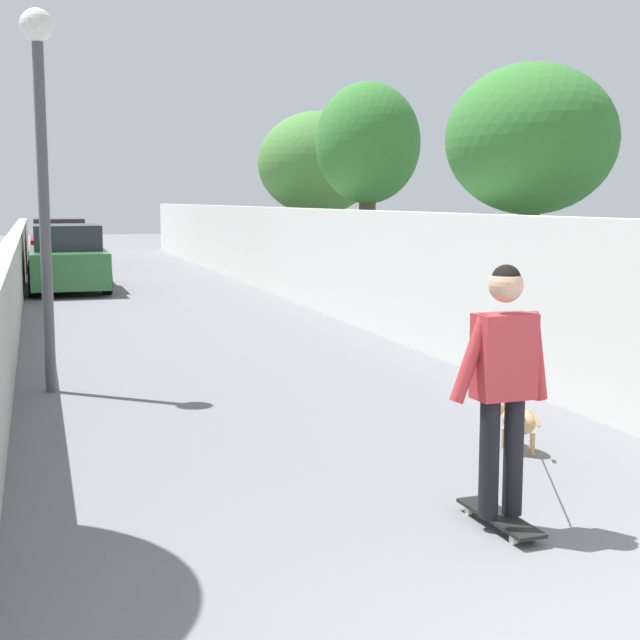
{
  "coord_description": "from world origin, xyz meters",
  "views": [
    {
      "loc": [
        -2.98,
        2.41,
        2.13
      ],
      "look_at": [
        5.07,
        -0.12,
        1.0
      ],
      "focal_mm": 50.62,
      "sensor_mm": 36.0,
      "label": 1
    }
  ],
  "objects_px": {
    "dog": "(516,419)",
    "car_near": "(68,260)",
    "tree_right_near": "(531,142)",
    "person_skateboarder": "(504,371)",
    "skateboard": "(500,518)",
    "car_far": "(59,245)",
    "tree_right_distant": "(368,146)",
    "tree_right_far": "(318,164)",
    "lamp_post": "(41,132)"
  },
  "relations": [
    {
      "from": "dog",
      "to": "car_near",
      "type": "height_order",
      "value": "car_near"
    },
    {
      "from": "car_near",
      "to": "car_far",
      "type": "xyz_separation_m",
      "value": [
        7.28,
        0.0,
        -0.0
      ]
    },
    {
      "from": "tree_right_far",
      "to": "car_far",
      "type": "relative_size",
      "value": 0.99
    },
    {
      "from": "tree_right_far",
      "to": "car_far",
      "type": "xyz_separation_m",
      "value": [
        7.46,
        6.15,
        -2.3
      ]
    },
    {
      "from": "person_skateboarder",
      "to": "car_far",
      "type": "xyz_separation_m",
      "value": [
        24.39,
        2.12,
        -0.33
      ]
    },
    {
      "from": "tree_right_far",
      "to": "skateboard",
      "type": "xyz_separation_m",
      "value": [
        -16.93,
        4.04,
        -2.95
      ]
    },
    {
      "from": "tree_right_near",
      "to": "dog",
      "type": "distance_m",
      "value": 5.19
    },
    {
      "from": "lamp_post",
      "to": "tree_right_far",
      "type": "bearing_deg",
      "value": -30.07
    },
    {
      "from": "tree_right_near",
      "to": "dog",
      "type": "xyz_separation_m",
      "value": [
        -3.84,
        2.32,
        -2.6
      ]
    },
    {
      "from": "tree_right_distant",
      "to": "car_far",
      "type": "bearing_deg",
      "value": 21.36
    },
    {
      "from": "lamp_post",
      "to": "car_near",
      "type": "bearing_deg",
      "value": -2.9
    },
    {
      "from": "tree_right_near",
      "to": "tree_right_far",
      "type": "distance_m",
      "value": 11.52
    },
    {
      "from": "skateboard",
      "to": "car_far",
      "type": "height_order",
      "value": "car_far"
    },
    {
      "from": "person_skateboarder",
      "to": "skateboard",
      "type": "bearing_deg",
      "value": -7.13
    },
    {
      "from": "lamp_post",
      "to": "skateboard",
      "type": "height_order",
      "value": "lamp_post"
    },
    {
      "from": "tree_right_distant",
      "to": "car_near",
      "type": "distance_m",
      "value": 8.46
    },
    {
      "from": "tree_right_distant",
      "to": "skateboard",
      "type": "height_order",
      "value": "tree_right_distant"
    },
    {
      "from": "person_skateboarder",
      "to": "car_far",
      "type": "distance_m",
      "value": 24.48
    },
    {
      "from": "skateboard",
      "to": "person_skateboarder",
      "type": "distance_m",
      "value": 0.97
    },
    {
      "from": "dog",
      "to": "car_near",
      "type": "distance_m",
      "value": 15.84
    },
    {
      "from": "dog",
      "to": "car_near",
      "type": "bearing_deg",
      "value": 11.43
    },
    {
      "from": "tree_right_distant",
      "to": "dog",
      "type": "bearing_deg",
      "value": 167.19
    },
    {
      "from": "tree_right_far",
      "to": "car_far",
      "type": "distance_m",
      "value": 9.94
    },
    {
      "from": "car_far",
      "to": "tree_right_far",
      "type": "bearing_deg",
      "value": -140.47
    },
    {
      "from": "dog",
      "to": "car_far",
      "type": "relative_size",
      "value": 0.43
    },
    {
      "from": "tree_right_near",
      "to": "person_skateboarder",
      "type": "height_order",
      "value": "tree_right_near"
    },
    {
      "from": "skateboard",
      "to": "dog",
      "type": "xyz_separation_m",
      "value": [
        1.59,
        -1.02,
        0.21
      ]
    },
    {
      "from": "lamp_post",
      "to": "dog",
      "type": "relative_size",
      "value": 2.18
    },
    {
      "from": "tree_right_distant",
      "to": "lamp_post",
      "type": "xyz_separation_m",
      "value": [
        -5.66,
        5.86,
        -0.27
      ]
    },
    {
      "from": "lamp_post",
      "to": "car_near",
      "type": "height_order",
      "value": "lamp_post"
    },
    {
      "from": "person_skateboarder",
      "to": "car_far",
      "type": "bearing_deg",
      "value": 4.96
    },
    {
      "from": "dog",
      "to": "car_far",
      "type": "bearing_deg",
      "value": 7.84
    },
    {
      "from": "tree_right_near",
      "to": "lamp_post",
      "type": "height_order",
      "value": "lamp_post"
    },
    {
      "from": "dog",
      "to": "car_near",
      "type": "xyz_separation_m",
      "value": [
        15.52,
        3.14,
        0.44
      ]
    },
    {
      "from": "person_skateboarder",
      "to": "car_near",
      "type": "xyz_separation_m",
      "value": [
        17.11,
        2.12,
        -0.33
      ]
    },
    {
      "from": "tree_right_far",
      "to": "person_skateboarder",
      "type": "relative_size",
      "value": 2.64
    },
    {
      "from": "tree_right_near",
      "to": "car_near",
      "type": "height_order",
      "value": "tree_right_near"
    },
    {
      "from": "tree_right_distant",
      "to": "person_skateboarder",
      "type": "relative_size",
      "value": 2.62
    },
    {
      "from": "tree_right_far",
      "to": "person_skateboarder",
      "type": "xyz_separation_m",
      "value": [
        -16.93,
        4.04,
        -1.97
      ]
    },
    {
      "from": "tree_right_near",
      "to": "dog",
      "type": "bearing_deg",
      "value": 148.86
    },
    {
      "from": "skateboard",
      "to": "car_far",
      "type": "distance_m",
      "value": 24.49
    },
    {
      "from": "person_skateboarder",
      "to": "dog",
      "type": "relative_size",
      "value": 0.86
    },
    {
      "from": "lamp_post",
      "to": "car_near",
      "type": "relative_size",
      "value": 0.94
    },
    {
      "from": "skateboard",
      "to": "tree_right_distant",
      "type": "bearing_deg",
      "value": -16.04
    },
    {
      "from": "dog",
      "to": "car_far",
      "type": "distance_m",
      "value": 23.02
    },
    {
      "from": "skateboard",
      "to": "dog",
      "type": "relative_size",
      "value": 0.42
    },
    {
      "from": "car_far",
      "to": "tree_right_distant",
      "type": "bearing_deg",
      "value": -158.64
    },
    {
      "from": "tree_right_near",
      "to": "tree_right_distant",
      "type": "distance_m",
      "value": 5.51
    },
    {
      "from": "tree_right_far",
      "to": "person_skateboarder",
      "type": "height_order",
      "value": "tree_right_far"
    },
    {
      "from": "tree_right_distant",
      "to": "car_far",
      "type": "xyz_separation_m",
      "value": [
        13.46,
        5.26,
        -2.4
      ]
    }
  ]
}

